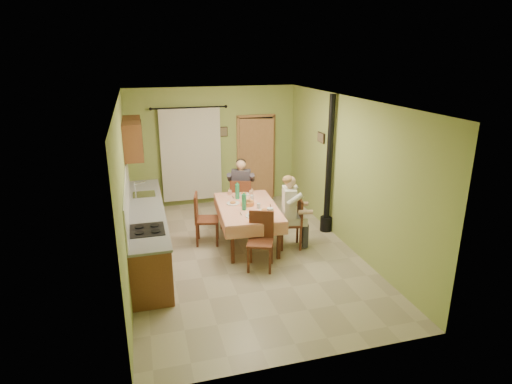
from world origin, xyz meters
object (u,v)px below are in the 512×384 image
object	(u,v)px
dining_table	(248,224)
chair_near	(260,252)
chair_left	(207,229)
chair_far	(241,210)
man_far	(241,184)
man_right	(291,203)
chair_right	(291,233)
stove_flue	(328,184)

from	to	relation	value
dining_table	chair_near	xyz separation A→B (m)	(-0.05, -1.06, -0.09)
dining_table	chair_left	size ratio (longest dim) A/B	1.92
chair_far	chair_near	distance (m)	2.08
chair_far	man_far	xyz separation A→B (m)	(0.00, 0.01, 0.59)
dining_table	man_right	distance (m)	0.97
chair_near	chair_right	xyz separation A→B (m)	(0.79, 0.65, -0.00)
man_far	chair_near	bearing A→B (deg)	-78.04
stove_flue	chair_far	bearing A→B (deg)	151.14
chair_far	man_right	distance (m)	1.65
man_far	stove_flue	world-z (taller)	stove_flue
man_right	stove_flue	size ratio (longest dim) A/B	0.50
chair_far	chair_left	distance (m)	1.20
chair_near	chair_left	xyz separation A→B (m)	(-0.72, 1.26, 0.00)
chair_left	man_right	world-z (taller)	man_right
chair_right	stove_flue	bearing A→B (deg)	-49.77
chair_near	chair_right	world-z (taller)	chair_near
chair_far	stove_flue	world-z (taller)	stove_flue
chair_near	chair_left	size ratio (longest dim) A/B	0.98
dining_table	chair_far	xyz separation A→B (m)	(0.12, 1.02, -0.09)
dining_table	chair_near	distance (m)	1.06
chair_right	man_right	bearing A→B (deg)	90.00
chair_right	chair_far	bearing A→B (deg)	34.85
chair_right	stove_flue	distance (m)	1.34
chair_right	stove_flue	size ratio (longest dim) A/B	0.34
dining_table	chair_left	xyz separation A→B (m)	(-0.77, 0.21, -0.09)
chair_near	stove_flue	distance (m)	2.26
chair_right	chair_left	world-z (taller)	chair_left
chair_far	chair_left	world-z (taller)	chair_far
chair_far	chair_right	distance (m)	1.55
chair_near	chair_right	bearing A→B (deg)	-118.40
man_right	stove_flue	bearing A→B (deg)	-50.22
dining_table	man_far	xyz separation A→B (m)	(0.12, 1.03, 0.50)
dining_table	chair_near	bearing A→B (deg)	-88.74
chair_far	stove_flue	distance (m)	1.96
chair_near	man_right	size ratio (longest dim) A/B	0.71
chair_far	chair_right	xyz separation A→B (m)	(0.62, -1.42, -0.00)
man_right	chair_right	bearing A→B (deg)	-90.00
chair_far	chair_left	bearing A→B (deg)	-121.00
stove_flue	man_right	bearing A→B (deg)	-151.48
dining_table	man_right	xyz separation A→B (m)	(0.72, -0.40, 0.50)
dining_table	man_right	world-z (taller)	man_right
dining_table	chair_left	world-z (taller)	chair_left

